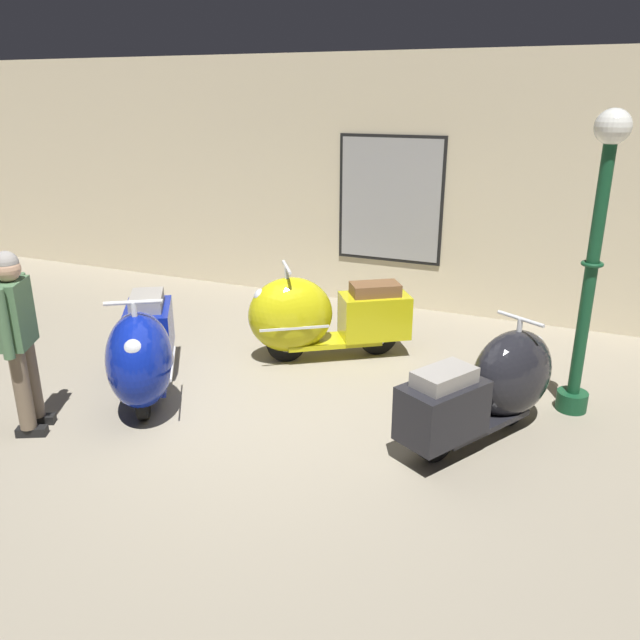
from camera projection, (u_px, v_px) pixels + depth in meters
The scene contains 7 objects.
ground_plane at pixel (262, 418), 5.77m from camera, with size 60.00×60.00×0.00m, color gray.
showroom_back_wall at pixel (402, 185), 8.33m from camera, with size 18.00×0.63×3.30m.
scooter_0 at pixel (143, 351), 5.94m from camera, with size 1.43×1.81×1.12m.
scooter_1 at pixel (317, 316), 6.90m from camera, with size 1.75×1.42×1.09m.
scooter_2 at pixel (492, 386), 5.34m from camera, with size 1.23×1.69×1.02m.
lamppost at pixel (594, 253), 5.41m from camera, with size 0.29×0.29×2.69m.
visitor_0 at pixel (18, 331), 5.26m from camera, with size 0.37×0.49×1.61m.
Camera 1 is at (2.51, -4.50, 2.80)m, focal length 35.43 mm.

